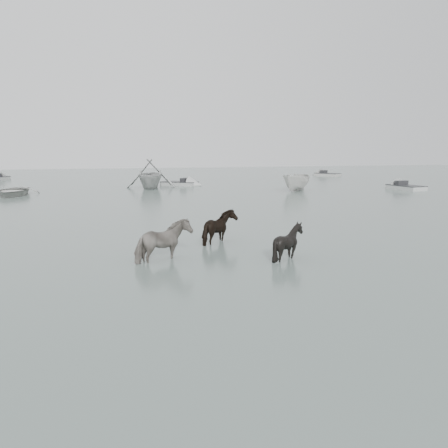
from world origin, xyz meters
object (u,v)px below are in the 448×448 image
at_px(pony_pinto, 163,236).
at_px(pony_black, 288,238).
at_px(pony_dark, 220,224).
at_px(rowboat_lead, 13,189).

height_order(pony_pinto, pony_black, pony_pinto).
distance_m(pony_dark, pony_black, 3.25).
bearing_deg(pony_pinto, pony_dark, -76.32).
bearing_deg(pony_pinto, pony_black, -128.88).
xyz_separation_m(pony_pinto, pony_black, (3.88, -0.79, -0.09)).
height_order(pony_dark, pony_black, pony_dark).
height_order(pony_pinto, pony_dark, pony_pinto).
xyz_separation_m(pony_pinto, rowboat_lead, (-8.40, 22.63, -0.32)).
relative_size(pony_pinto, rowboat_lead, 0.42).
xyz_separation_m(pony_pinto, pony_dark, (2.42, 2.10, -0.06)).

